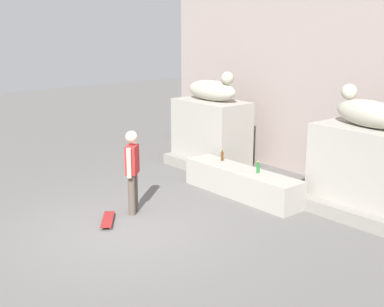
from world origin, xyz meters
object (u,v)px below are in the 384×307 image
object	(u,v)px
skateboard	(108,219)
bottle_brown	(222,156)
bottle_green	(258,168)
skater	(132,168)
statue_reclining_right	(368,112)
statue_reclining_left	(213,90)

from	to	relation	value
skateboard	bottle_brown	bearing A→B (deg)	-49.17
bottle_green	skater	bearing A→B (deg)	-113.45
statue_reclining_right	skateboard	world-z (taller)	statue_reclining_right
skateboard	bottle_brown	size ratio (longest dim) A/B	2.80
skater	bottle_brown	distance (m)	2.56
statue_reclining_left	skater	world-z (taller)	statue_reclining_left
statue_reclining_left	skater	size ratio (longest dim) A/B	0.97
statue_reclining_left	statue_reclining_right	size ratio (longest dim) A/B	0.96
statue_reclining_right	bottle_brown	size ratio (longest dim) A/B	6.16
bottle_green	statue_reclining_right	bearing A→B (deg)	31.19
statue_reclining_left	bottle_green	bearing A→B (deg)	-24.75
statue_reclining_right	bottle_green	distance (m)	2.46
skater	bottle_green	size ratio (longest dim) A/B	6.50
statue_reclining_left	statue_reclining_right	distance (m)	4.39
statue_reclining_right	skateboard	size ratio (longest dim) A/B	2.20
statue_reclining_left	statue_reclining_right	world-z (taller)	same
statue_reclining_right	bottle_green	size ratio (longest dim) A/B	6.54
statue_reclining_right	bottle_brown	xyz separation A→B (m)	(-2.99, -0.98, -1.30)
skater	bottle_brown	bearing A→B (deg)	-37.82
statue_reclining_right	skater	size ratio (longest dim) A/B	1.01
bottle_green	statue_reclining_left	bearing A→B (deg)	157.61
skater	bottle_green	bearing A→B (deg)	-64.41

